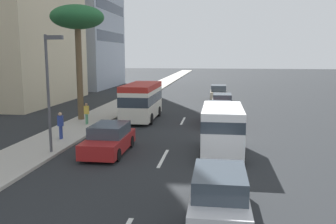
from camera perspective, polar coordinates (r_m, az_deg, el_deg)
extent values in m
plane|color=#26282B|center=(35.11, 3.44, 0.60)|extent=(198.00, 198.00, 0.00)
cube|color=#B2ADA3|center=(36.33, -7.80, 0.94)|extent=(162.00, 3.22, 0.15)
cube|color=silver|center=(18.35, -0.77, -7.29)|extent=(3.20, 0.16, 0.01)
cube|color=silver|center=(28.42, 2.37, -1.40)|extent=(3.20, 0.16, 0.01)
cube|color=silver|center=(11.97, 8.06, -13.63)|extent=(4.49, 1.75, 0.80)
cube|color=#38424C|center=(11.50, 8.15, -10.70)|extent=(2.47, 1.61, 0.66)
cylinder|color=black|center=(13.38, 4.50, -12.25)|extent=(0.64, 0.22, 0.64)
cylinder|color=black|center=(13.39, 11.55, -12.39)|extent=(0.64, 0.22, 0.64)
cube|color=silver|center=(28.80, -4.17, 1.42)|extent=(6.30, 2.23, 2.23)
cube|color=#B2261E|center=(28.65, -4.20, 4.05)|extent=(6.30, 2.23, 0.42)
cube|color=#28333D|center=(28.74, -4.18, 2.26)|extent=(6.31, 2.23, 0.74)
cylinder|color=black|center=(26.96, -2.75, -1.08)|extent=(0.84, 0.26, 0.84)
cylinder|color=black|center=(27.43, -7.10, -0.97)|extent=(0.84, 0.26, 0.84)
cylinder|color=black|center=(30.51, -1.49, 0.12)|extent=(0.84, 0.26, 0.84)
cylinder|color=black|center=(30.92, -5.36, 0.20)|extent=(0.84, 0.26, 0.84)
cube|color=beige|center=(41.87, 7.96, 2.73)|extent=(4.18, 1.79, 0.85)
cube|color=#38424C|center=(41.58, 7.98, 3.75)|extent=(2.30, 1.65, 0.69)
cylinder|color=black|center=(43.19, 6.86, 2.58)|extent=(0.64, 0.22, 0.64)
cylinder|color=black|center=(43.20, 9.05, 2.53)|extent=(0.64, 0.22, 0.64)
cylinder|color=black|center=(40.61, 6.79, 2.16)|extent=(0.64, 0.22, 0.64)
cylinder|color=black|center=(40.62, 9.12, 2.11)|extent=(0.64, 0.22, 0.64)
cube|color=silver|center=(33.47, 8.52, 1.09)|extent=(4.35, 1.77, 0.80)
cube|color=#38424C|center=(33.16, 8.55, 2.29)|extent=(2.39, 1.63, 0.66)
cylinder|color=black|center=(34.83, 7.15, 1.01)|extent=(0.64, 0.22, 0.64)
cylinder|color=black|center=(34.86, 9.83, 0.95)|extent=(0.64, 0.22, 0.64)
cylinder|color=black|center=(32.17, 7.08, 0.34)|extent=(0.64, 0.22, 0.64)
cylinder|color=black|center=(32.19, 9.98, 0.28)|extent=(0.64, 0.22, 0.64)
cube|color=#A51E1E|center=(27.40, 8.08, -0.64)|extent=(4.51, 1.86, 0.82)
cube|color=#38424C|center=(27.07, 8.11, 0.84)|extent=(2.48, 1.71, 0.67)
cylinder|color=black|center=(28.84, 6.35, -0.66)|extent=(0.64, 0.22, 0.64)
cylinder|color=black|center=(28.85, 9.76, -0.74)|extent=(0.64, 0.22, 0.64)
cylinder|color=black|center=(26.08, 6.19, -1.70)|extent=(0.64, 0.22, 0.64)
cylinder|color=black|center=(26.09, 9.95, -1.78)|extent=(0.64, 0.22, 0.64)
cube|color=white|center=(18.93, 8.55, -2.67)|extent=(4.73, 2.03, 2.32)
cube|color=#2D3842|center=(18.83, 8.59, -1.15)|extent=(4.74, 2.03, 0.56)
cylinder|color=black|center=(20.54, 5.75, -4.53)|extent=(0.72, 0.24, 0.72)
cylinder|color=black|center=(20.57, 11.14, -4.64)|extent=(0.72, 0.24, 0.72)
cylinder|color=black|center=(17.79, 5.40, -6.67)|extent=(0.72, 0.24, 0.72)
cylinder|color=black|center=(17.83, 11.64, -6.79)|extent=(0.72, 0.24, 0.72)
cube|color=#A51E1E|center=(19.40, -9.33, -4.85)|extent=(4.44, 1.86, 0.74)
cube|color=#38424C|center=(19.46, -9.19, -2.76)|extent=(2.44, 1.71, 0.61)
cylinder|color=black|center=(17.94, -7.98, -6.72)|extent=(0.64, 0.22, 0.64)
cylinder|color=black|center=(18.47, -13.12, -6.41)|extent=(0.64, 0.22, 0.64)
cylinder|color=black|center=(20.52, -5.89, -4.66)|extent=(0.64, 0.22, 0.64)
cylinder|color=black|center=(20.98, -10.45, -4.45)|extent=(0.64, 0.22, 0.64)
cylinder|color=navy|center=(22.58, -16.62, -3.14)|extent=(0.14, 0.14, 0.79)
cylinder|color=navy|center=(22.72, -16.45, -3.06)|extent=(0.14, 0.14, 0.79)
cube|color=navy|center=(22.51, -16.62, -1.35)|extent=(0.26, 0.35, 0.62)
sphere|color=tan|center=(22.44, -16.67, -0.30)|extent=(0.21, 0.21, 0.21)
cylinder|color=#4C8C66|center=(26.84, -12.75, -1.12)|extent=(0.14, 0.14, 0.75)
cylinder|color=#4C8C66|center=(26.99, -12.63, -1.06)|extent=(0.14, 0.14, 0.75)
cube|color=gold|center=(26.81, -12.74, 0.32)|extent=(0.25, 0.34, 0.59)
sphere|color=#9E7251|center=(26.75, -12.77, 1.17)|extent=(0.20, 0.20, 0.20)
cylinder|color=brown|center=(28.71, -13.80, 5.97)|extent=(0.46, 0.46, 7.19)
ellipsoid|color=#236033|center=(28.81, -14.13, 14.33)|extent=(4.00, 4.00, 1.80)
cylinder|color=#4C4C51|center=(19.37, -18.36, 2.62)|extent=(0.14, 0.14, 6.01)
cube|color=#4C4C51|center=(19.09, -17.56, 11.16)|extent=(0.24, 0.90, 0.20)
cube|color=#2D3847|center=(58.07, -8.87, 11.61)|extent=(14.31, 0.08, 1.55)
cube|color=#2D3847|center=(58.45, -8.98, 16.00)|extent=(14.31, 0.08, 1.55)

